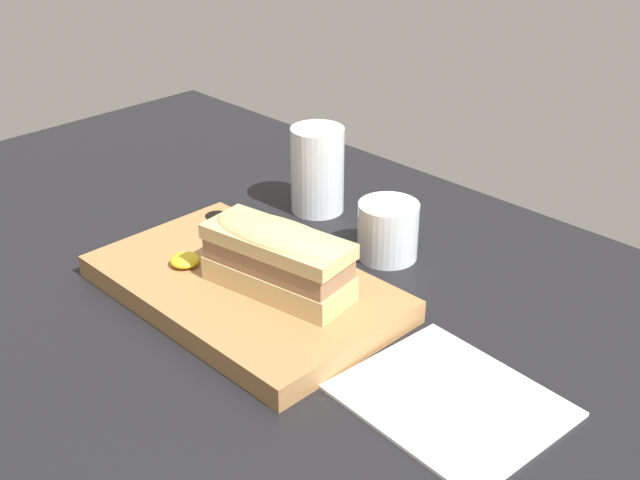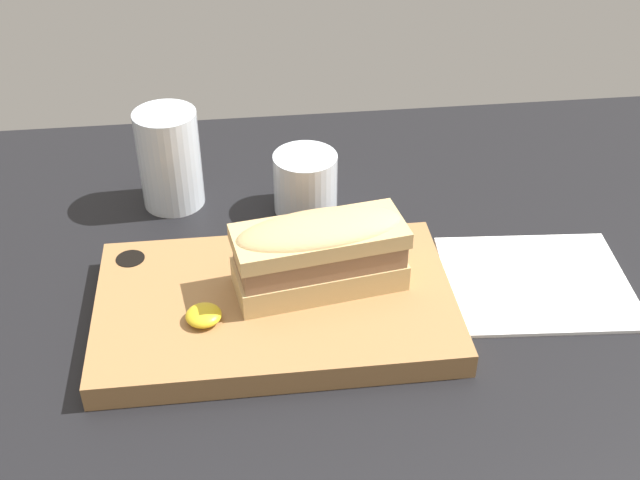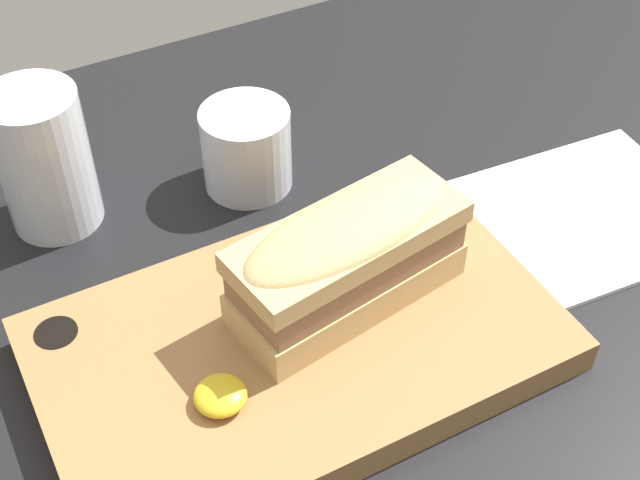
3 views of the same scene
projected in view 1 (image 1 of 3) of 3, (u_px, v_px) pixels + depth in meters
dining_table at (246, 328)px, 87.34cm from camera, size 141.41×91.71×2.00cm
serving_board at (244, 287)px, 90.40cm from camera, size 35.04×21.26×2.71cm
sandwich at (278, 255)px, 85.60cm from camera, size 17.43×9.11×7.86cm
mustard_dollop at (185, 260)px, 91.89cm from camera, size 3.41×3.41×1.36cm
water_glass at (317, 175)px, 108.94cm from camera, size 7.27×7.27×11.90cm
wine_glass at (388, 233)px, 98.06cm from camera, size 7.48×7.48×7.17cm
napkin at (451, 400)px, 74.71cm from camera, size 20.19×17.45×0.40cm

